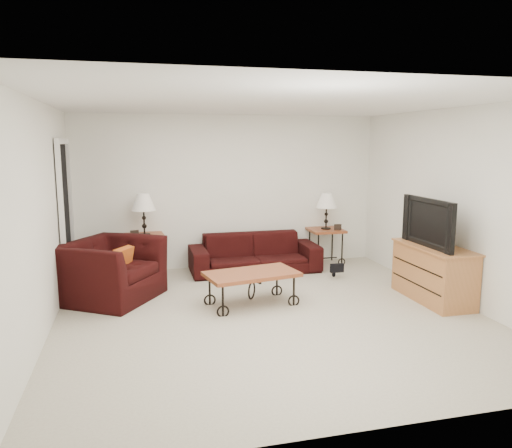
{
  "coord_description": "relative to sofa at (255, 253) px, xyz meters",
  "views": [
    {
      "loc": [
        -1.54,
        -5.47,
        2.06
      ],
      "look_at": [
        0.0,
        0.7,
        1.0
      ],
      "focal_mm": 34.51,
      "sensor_mm": 36.0,
      "label": 1
    }
  ],
  "objects": [
    {
      "name": "photo_frame_left",
      "position": [
        -1.86,
        0.03,
        0.4
      ],
      "size": [
        0.13,
        0.05,
        0.11
      ],
      "primitive_type": "cube",
      "rotation": [
        0.0,
        0.0,
        0.25
      ],
      "color": "black",
      "rests_on": "side_table_left"
    },
    {
      "name": "side_table_left",
      "position": [
        -1.71,
        0.18,
        0.02
      ],
      "size": [
        0.63,
        0.63,
        0.64
      ],
      "primitive_type": "cube",
      "rotation": [
        0.0,
        0.0,
        0.07
      ],
      "color": "brown",
      "rests_on": "ground"
    },
    {
      "name": "wall_left",
      "position": [
        -2.81,
        -2.02,
        0.95
      ],
      "size": [
        0.02,
        5.0,
        2.5
      ],
      "primitive_type": "cube",
      "color": "white",
      "rests_on": "ground"
    },
    {
      "name": "wall_back",
      "position": [
        -0.31,
        0.48,
        0.95
      ],
      "size": [
        5.0,
        0.02,
        2.5
      ],
      "primitive_type": "cube",
      "color": "white",
      "rests_on": "ground"
    },
    {
      "name": "armchair",
      "position": [
        -2.18,
        -0.92,
        0.09
      ],
      "size": [
        1.54,
        1.59,
        0.78
      ],
      "primitive_type": "imported",
      "rotation": [
        0.0,
        0.0,
        0.99
      ],
      "color": "black",
      "rests_on": "ground"
    },
    {
      "name": "wall_front",
      "position": [
        -0.31,
        -4.52,
        0.95
      ],
      "size": [
        5.0,
        0.02,
        2.5
      ],
      "primitive_type": "cube",
      "color": "white",
      "rests_on": "ground"
    },
    {
      "name": "backpack",
      "position": [
        1.11,
        -0.63,
        -0.09
      ],
      "size": [
        0.32,
        0.25,
        0.42
      ],
      "primitive_type": "ellipsoid",
      "rotation": [
        0.0,
        0.0,
        0.0
      ],
      "color": "black",
      "rests_on": "ground"
    },
    {
      "name": "ceiling",
      "position": [
        -0.31,
        -2.02,
        2.2
      ],
      "size": [
        5.0,
        5.0,
        0.0
      ],
      "primitive_type": "plane",
      "color": "white",
      "rests_on": "wall_back"
    },
    {
      "name": "television",
      "position": [
        1.9,
        -1.99,
        0.74
      ],
      "size": [
        0.14,
        1.09,
        0.63
      ],
      "primitive_type": "imported",
      "rotation": [
        0.0,
        0.0,
        -1.57
      ],
      "color": "black",
      "rests_on": "tv_stand"
    },
    {
      "name": "wall_right",
      "position": [
        2.19,
        -2.02,
        0.95
      ],
      "size": [
        0.02,
        5.0,
        2.5
      ],
      "primitive_type": "cube",
      "color": "white",
      "rests_on": "ground"
    },
    {
      "name": "tv_stand",
      "position": [
        1.92,
        -1.99,
        0.06
      ],
      "size": [
        0.51,
        1.21,
        0.73
      ],
      "primitive_type": "cube",
      "color": "#C47C49",
      "rests_on": "ground"
    },
    {
      "name": "lamp_right",
      "position": [
        1.29,
        0.18,
        0.61
      ],
      "size": [
        0.35,
        0.35,
        0.61
      ],
      "primitive_type": null,
      "rotation": [
        0.0,
        0.0,
        -0.02
      ],
      "color": "black",
      "rests_on": "side_table_right"
    },
    {
      "name": "ground",
      "position": [
        -0.31,
        -2.02,
        -0.3
      ],
      "size": [
        5.0,
        5.0,
        0.0
      ],
      "primitive_type": "plane",
      "color": "beige",
      "rests_on": "ground"
    },
    {
      "name": "sofa",
      "position": [
        0.0,
        0.0,
        0.0
      ],
      "size": [
        2.06,
        0.8,
        0.6
      ],
      "primitive_type": "imported",
      "color": "black",
      "rests_on": "ground"
    },
    {
      "name": "lamp_left",
      "position": [
        -1.71,
        0.18,
        0.66
      ],
      "size": [
        0.39,
        0.39,
        0.64
      ],
      "primitive_type": null,
      "rotation": [
        0.0,
        0.0,
        0.07
      ],
      "color": "black",
      "rests_on": "side_table_left"
    },
    {
      "name": "doorway",
      "position": [
        -2.78,
        -0.37,
        0.72
      ],
      "size": [
        0.08,
        0.94,
        2.04
      ],
      "primitive_type": "cube",
      "color": "black",
      "rests_on": "ground"
    },
    {
      "name": "throw_pillow",
      "position": [
        -2.03,
        -0.97,
        0.22
      ],
      "size": [
        0.27,
        0.35,
        0.35
      ],
      "primitive_type": "cube",
      "rotation": [
        0.0,
        0.0,
        0.99
      ],
      "color": "#C85019",
      "rests_on": "armchair"
    },
    {
      "name": "side_table_right",
      "position": [
        1.29,
        0.18,
        0.0
      ],
      "size": [
        0.57,
        0.57,
        0.61
      ],
      "primitive_type": "cube",
      "rotation": [
        0.0,
        0.0,
        -0.02
      ],
      "color": "brown",
      "rests_on": "ground"
    },
    {
      "name": "photo_frame_right",
      "position": [
        1.44,
        0.03,
        0.36
      ],
      "size": [
        0.12,
        0.04,
        0.1
      ],
      "primitive_type": "cube",
      "rotation": [
        0.0,
        0.0,
        -0.23
      ],
      "color": "black",
      "rests_on": "side_table_right"
    },
    {
      "name": "coffee_table",
      "position": [
        -0.43,
        -1.61,
        -0.08
      ],
      "size": [
        1.24,
        0.82,
        0.43
      ],
      "primitive_type": "cube",
      "rotation": [
        0.0,
        0.0,
        0.19
      ],
      "color": "brown",
      "rests_on": "ground"
    }
  ]
}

